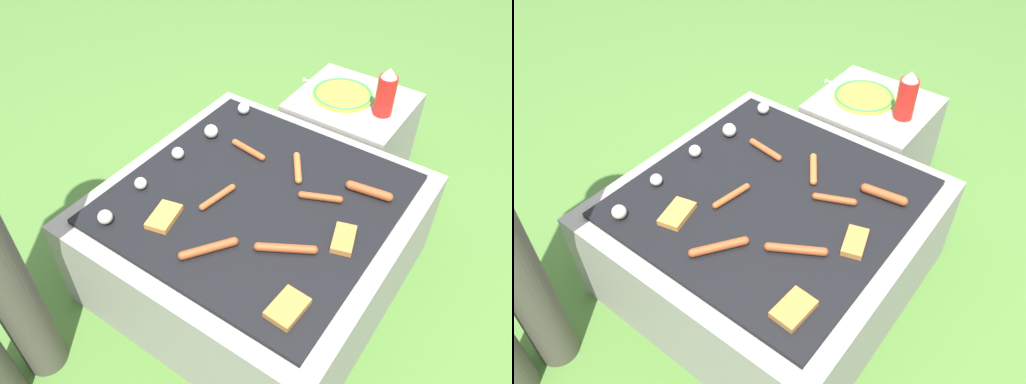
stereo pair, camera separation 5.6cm
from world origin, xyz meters
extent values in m
plane|color=#47702D|center=(0.00, 0.00, 0.00)|extent=(14.00, 14.00, 0.00)
cube|color=gray|center=(0.00, 0.00, 0.19)|extent=(0.97, 0.97, 0.39)
cube|color=black|center=(0.00, 0.00, 0.39)|extent=(0.86, 0.86, 0.02)
cube|color=gray|center=(0.71, 0.00, 0.20)|extent=(0.44, 0.47, 0.40)
cylinder|color=#4C473D|center=(-0.69, 0.36, 0.44)|extent=(0.13, 0.13, 0.87)
cylinder|color=#A34C23|center=(-0.08, 0.10, 0.41)|extent=(0.14, 0.04, 0.02)
sphere|color=#A34C23|center=(-0.02, 0.08, 0.41)|extent=(0.02, 0.02, 0.02)
sphere|color=#A34C23|center=(-0.15, 0.11, 0.41)|extent=(0.02, 0.02, 0.02)
cylinder|color=#93421E|center=(0.22, -0.30, 0.42)|extent=(0.05, 0.13, 0.03)
sphere|color=#93421E|center=(0.23, -0.37, 0.42)|extent=(0.03, 0.03, 0.03)
sphere|color=#93421E|center=(0.21, -0.24, 0.42)|extent=(0.03, 0.03, 0.03)
cylinder|color=#93421E|center=(0.11, -0.18, 0.42)|extent=(0.07, 0.12, 0.02)
sphere|color=#93421E|center=(0.08, -0.12, 0.42)|extent=(0.02, 0.02, 0.02)
sphere|color=#93421E|center=(0.13, -0.24, 0.42)|extent=(0.02, 0.02, 0.02)
cylinder|color=#A34C23|center=(0.18, 0.16, 0.42)|extent=(0.04, 0.14, 0.02)
sphere|color=#A34C23|center=(0.17, 0.09, 0.42)|extent=(0.02, 0.02, 0.02)
sphere|color=#A34C23|center=(0.19, 0.22, 0.42)|extent=(0.02, 0.02, 0.02)
cylinder|color=#B7602D|center=(0.19, -0.04, 0.42)|extent=(0.13, 0.10, 0.02)
sphere|color=#B7602D|center=(0.14, -0.08, 0.42)|extent=(0.02, 0.02, 0.02)
sphere|color=#B7602D|center=(0.25, -0.01, 0.42)|extent=(0.02, 0.02, 0.02)
cylinder|color=#93421E|center=(-0.27, -0.02, 0.42)|extent=(0.15, 0.11, 0.03)
sphere|color=#93421E|center=(-0.34, 0.02, 0.42)|extent=(0.03, 0.03, 0.03)
sphere|color=#93421E|center=(-0.21, -0.07, 0.42)|extent=(0.03, 0.03, 0.03)
cylinder|color=#93421E|center=(-0.14, -0.21, 0.42)|extent=(0.11, 0.16, 0.03)
sphere|color=#93421E|center=(-0.19, -0.14, 0.42)|extent=(0.03, 0.03, 0.03)
sphere|color=#93421E|center=(-0.10, -0.28, 0.42)|extent=(0.03, 0.03, 0.03)
cube|color=#B27033|center=(-0.31, -0.32, 0.41)|extent=(0.12, 0.09, 0.02)
cube|color=#D18438|center=(-0.25, 0.18, 0.41)|extent=(0.14, 0.10, 0.02)
cube|color=#B27033|center=(-0.01, -0.33, 0.41)|extent=(0.13, 0.10, 0.02)
sphere|color=beige|center=(-0.36, 0.32, 0.43)|extent=(0.05, 0.05, 0.05)
sphere|color=silver|center=(-0.19, 0.34, 0.42)|extent=(0.04, 0.04, 0.04)
sphere|color=silver|center=(0.01, 0.35, 0.43)|extent=(0.04, 0.04, 0.04)
sphere|color=silver|center=(0.17, 0.33, 0.43)|extent=(0.05, 0.05, 0.05)
sphere|color=silver|center=(0.37, 0.32, 0.43)|extent=(0.05, 0.05, 0.05)
cylinder|color=yellow|center=(0.71, 0.05, 0.41)|extent=(0.26, 0.26, 0.01)
torus|color=#338C3F|center=(0.71, 0.05, 0.41)|extent=(0.25, 0.25, 0.01)
cylinder|color=red|center=(0.69, -0.14, 0.49)|extent=(0.08, 0.08, 0.16)
cone|color=white|center=(0.69, -0.14, 0.59)|extent=(0.06, 0.06, 0.04)
cylinder|color=silver|center=(0.76, 0.17, 0.41)|extent=(0.07, 0.17, 0.01)
cube|color=silver|center=(0.73, 0.25, 0.41)|extent=(0.03, 0.02, 0.01)
camera|label=1|loc=(-0.98, -0.68, 1.54)|focal=35.00mm
camera|label=2|loc=(-0.95, -0.73, 1.54)|focal=35.00mm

